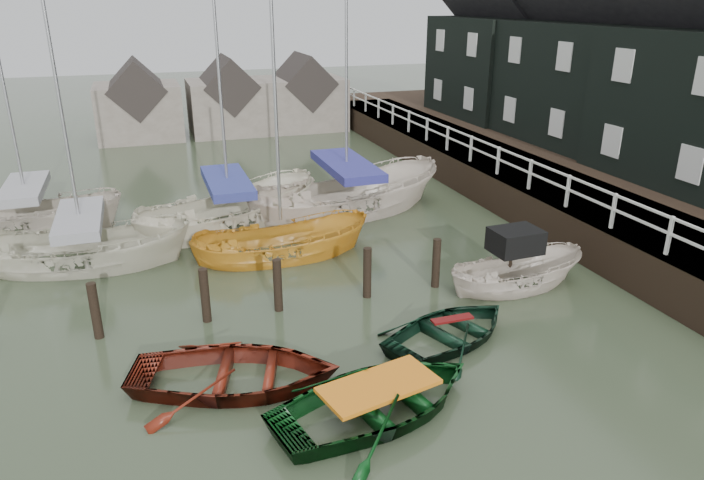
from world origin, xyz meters
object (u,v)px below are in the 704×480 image
object	(u,v)px
sailboat_a	(87,263)
sailboat_e	(32,228)
rowboat_dkgreen	(451,339)
sailboat_b	(230,224)
rowboat_red	(237,385)
sailboat_c	(282,255)
rowboat_green	(378,414)
motorboat	(515,284)
sailboat_d	(347,211)

from	to	relation	value
sailboat_a	sailboat_e	bearing A→B (deg)	37.01
rowboat_dkgreen	sailboat_b	xyz separation A→B (m)	(-3.73, 9.48, 0.06)
rowboat_red	sailboat_c	bearing A→B (deg)	-3.49
sailboat_b	sailboat_c	size ratio (longest dim) A/B	1.28
sailboat_a	sailboat_c	xyz separation A→B (m)	(5.69, -1.16, -0.05)
rowboat_dkgreen	sailboat_b	world-z (taller)	sailboat_b
rowboat_green	rowboat_dkgreen	distance (m)	3.33
motorboat	sailboat_c	xyz separation A→B (m)	(-5.58, 4.29, -0.09)
rowboat_green	motorboat	size ratio (longest dim) A/B	1.05
sailboat_e	motorboat	bearing A→B (deg)	-109.94
sailboat_e	sailboat_a	bearing A→B (deg)	-137.99
sailboat_b	sailboat_e	xyz separation A→B (m)	(-6.52, 1.81, -0.00)
rowboat_dkgreen	sailboat_b	distance (m)	10.19
motorboat	sailboat_a	xyz separation A→B (m)	(-11.27, 5.46, -0.04)
rowboat_red	rowboat_green	xyz separation A→B (m)	(2.43, -1.82, 0.00)
sailboat_d	motorboat	bearing A→B (deg)	-173.33
sailboat_a	sailboat_b	world-z (taller)	sailboat_b
sailboat_a	sailboat_d	bearing A→B (deg)	-66.02
rowboat_dkgreen	sailboat_e	world-z (taller)	sailboat_e
sailboat_e	rowboat_green	bearing A→B (deg)	-135.02
motorboat	sailboat_e	xyz separation A→B (m)	(-13.22, 9.31, -0.05)
motorboat	sailboat_e	distance (m)	16.17
sailboat_b	sailboat_d	size ratio (longest dim) A/B	0.92
rowboat_dkgreen	sailboat_e	bearing A→B (deg)	21.34
rowboat_dkgreen	motorboat	distance (m)	3.57
rowboat_red	motorboat	xyz separation A→B (m)	(8.01, 2.23, 0.11)
rowboat_dkgreen	sailboat_d	world-z (taller)	sailboat_d
sailboat_c	sailboat_e	xyz separation A→B (m)	(-7.64, 5.02, 0.05)
motorboat	sailboat_b	size ratio (longest dim) A/B	0.35
motorboat	sailboat_b	bearing A→B (deg)	39.65
rowboat_dkgreen	rowboat_green	bearing A→B (deg)	107.58
rowboat_dkgreen	rowboat_red	bearing A→B (deg)	71.99
rowboat_red	rowboat_dkgreen	xyz separation A→B (m)	(5.04, 0.26, 0.00)
rowboat_green	sailboat_a	xyz separation A→B (m)	(-5.70, 9.51, 0.06)
sailboat_b	sailboat_e	bearing A→B (deg)	52.92
sailboat_a	sailboat_b	bearing A→B (deg)	-55.71
rowboat_dkgreen	sailboat_d	distance (m)	9.64
sailboat_d	sailboat_e	xyz separation A→B (m)	(-10.86, 1.67, -0.00)
rowboat_green	sailboat_a	size ratio (longest dim) A/B	0.40
sailboat_a	motorboat	bearing A→B (deg)	-105.62
sailboat_c	sailboat_e	distance (m)	9.14
motorboat	sailboat_a	bearing A→B (deg)	62.07
rowboat_red	rowboat_dkgreen	distance (m)	5.05
rowboat_dkgreen	sailboat_a	xyz separation A→B (m)	(-8.31, 7.43, 0.06)
motorboat	sailboat_d	distance (m)	8.00
sailboat_a	sailboat_c	distance (m)	5.81
sailboat_a	sailboat_c	size ratio (longest dim) A/B	1.17
rowboat_red	sailboat_c	size ratio (longest dim) A/B	0.46
sailboat_d	rowboat_dkgreen	bearing A→B (deg)	165.89
rowboat_red	sailboat_b	size ratio (longest dim) A/B	0.36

